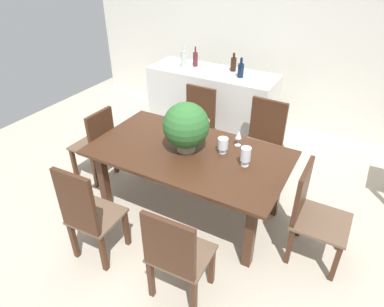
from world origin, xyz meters
The scene contains 18 objects.
ground_plane centered at (0.00, 0.00, 0.00)m, with size 7.04×7.04×0.00m, color #BCB29E.
back_wall centered at (0.00, 2.60, 1.30)m, with size 6.40×0.10×2.60m, color silver.
dining_table centered at (0.00, 0.02, 0.66)m, with size 1.96×1.09×0.76m.
chair_head_end centered at (-1.25, 0.02, 0.51)m, with size 0.43×0.43×0.92m.
chair_far_right centered at (0.45, 1.03, 0.54)m, with size 0.49×0.46×0.98m.
chair_near_left centered at (-0.44, -0.99, 0.55)m, with size 0.43×0.43×1.02m.
chair_far_left centered at (-0.44, 1.02, 0.54)m, with size 0.45×0.41×0.98m.
chair_near_right centered at (0.45, -0.99, 0.52)m, with size 0.48×0.43×0.94m.
chair_foot_end centered at (1.24, 0.02, 0.52)m, with size 0.47×0.47×0.94m.
flower_centerpiece centered at (-0.04, 0.03, 1.02)m, with size 0.45×0.45×0.50m.
crystal_vase_left centered at (0.30, 0.16, 0.85)m, with size 0.10×0.10×0.16m.
crystal_vase_center_near centered at (0.57, 0.06, 0.87)m, with size 0.10×0.10×0.19m.
wine_glass centered at (0.38, 0.36, 0.87)m, with size 0.07×0.07×0.16m.
kitchen_counter centered at (-0.56, 1.69, 0.49)m, with size 1.81×0.65×0.98m, color silver.
wine_bottle_dark centered at (-0.14, 1.65, 1.08)m, with size 0.08×0.08×0.26m.
wine_bottle_clear centered at (-0.32, 1.84, 1.08)m, with size 0.08×0.08×0.25m.
wine_bottle_tall centered at (-0.88, 1.77, 1.09)m, with size 0.07×0.07×0.28m.
wine_bottle_green centered at (-1.00, 1.64, 1.10)m, with size 0.08×0.08×0.31m.
Camera 1 is at (1.41, -2.47, 2.55)m, focal length 31.87 mm.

